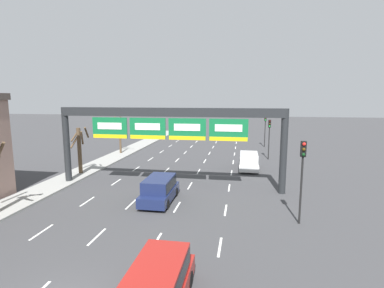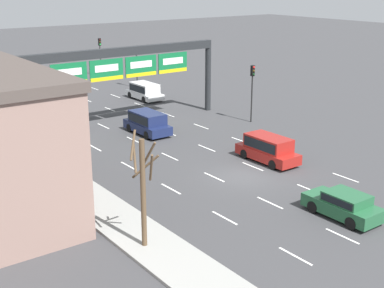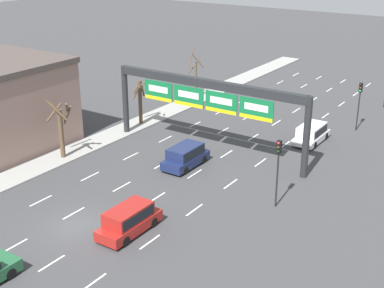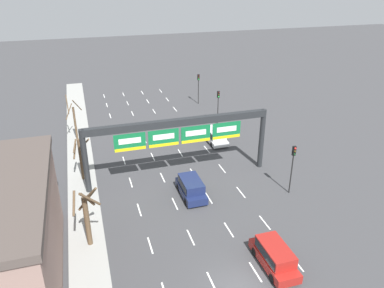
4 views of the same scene
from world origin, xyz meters
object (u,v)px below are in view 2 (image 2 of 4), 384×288
traffic_light_near_gantry (100,49)px  traffic_light_far_end (252,82)px  suv_white (144,90)px  tree_bare_third (54,131)px  sign_gantry (122,64)px  suv_red (268,148)px  tree_bare_second (143,186)px  suv_navy (147,122)px  car_green (344,204)px  traffic_light_mid_block (137,58)px  tree_bare_furthest (0,104)px

traffic_light_near_gantry → traffic_light_far_end: 27.87m
traffic_light_far_end → suv_white: bearing=101.7°
suv_white → tree_bare_third: (-15.99, -15.35, 1.95)m
sign_gantry → traffic_light_near_gantry: size_ratio=3.90×
suv_red → tree_bare_second: bearing=-157.7°
sign_gantry → suv_navy: sign_gantry is taller
car_green → traffic_light_mid_block: size_ratio=0.87×
traffic_light_mid_block → tree_bare_furthest: 21.16m
tree_bare_furthest → traffic_light_mid_block: bearing=29.1°
car_green → traffic_light_mid_block: 37.09m
tree_bare_third → traffic_light_far_end: bearing=6.5°
traffic_light_near_gantry → traffic_light_mid_block: 9.18m
suv_red → traffic_light_near_gantry: traffic_light_near_gantry is taller
traffic_light_mid_block → traffic_light_near_gantry: bearing=89.0°
traffic_light_mid_block → tree_bare_third: tree_bare_third is taller
suv_navy → suv_white: suv_navy is taller
sign_gantry → car_green: (0.11, -22.88, -4.44)m
tree_bare_second → suv_red: bearing=22.3°
traffic_light_near_gantry → suv_red: bearing=-99.5°
suv_red → traffic_light_near_gantry: bearing=80.5°
traffic_light_mid_block → tree_bare_third: size_ratio=0.89×
car_green → traffic_light_near_gantry: bearing=78.6°
suv_red → car_green: suv_red is taller
traffic_light_far_end → tree_bare_second: size_ratio=0.90×
traffic_light_mid_block → car_green: bearing=-104.0°
suv_red → traffic_light_far_end: bearing=53.6°
suv_red → tree_bare_furthest: bearing=126.8°
sign_gantry → tree_bare_furthest: sign_gantry is taller
suv_navy → traffic_light_far_end: (9.19, -2.26, 2.52)m
traffic_light_near_gantry → tree_bare_furthest: size_ratio=1.06×
car_green → tree_bare_furthest: (-9.54, 25.62, 1.90)m
suv_red → traffic_light_near_gantry: (6.05, 36.29, 2.41)m
suv_white → tree_bare_third: bearing=-136.2°
car_green → tree_bare_second: bearing=161.4°
car_green → suv_white: bearing=77.9°
tree_bare_furthest → car_green: bearing=-69.6°
traffic_light_far_end → car_green: bearing=-118.3°
suv_white → traffic_light_near_gantry: traffic_light_near_gantry is taller
suv_navy → traffic_light_near_gantry: (9.04, 25.61, 2.42)m
traffic_light_far_end → suv_red: bearing=-126.4°
traffic_light_near_gantry → traffic_light_mid_block: (-0.16, -9.17, -0.02)m
traffic_light_near_gantry → sign_gantry: bearing=-112.6°
tree_bare_second → tree_bare_third: (0.63, 11.67, -0.20)m
suv_white → tree_bare_furthest: tree_bare_furthest is taller
traffic_light_far_end → tree_bare_third: bearing=-173.5°
car_green → tree_bare_furthest: size_ratio=0.91×
suv_red → suv_white: bearing=80.9°
suv_white → traffic_light_far_end: bearing=-78.3°
tree_bare_second → traffic_light_far_end: bearing=35.5°
sign_gantry → traffic_light_near_gantry: 24.09m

